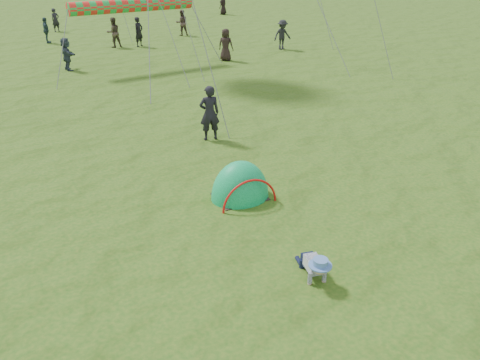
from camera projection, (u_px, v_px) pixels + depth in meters
ground at (331, 239)px, 9.86m from camera, size 140.00×140.00×0.00m
crawling_toddler at (315, 265)px, 8.56m from camera, size 0.76×0.90×0.59m
popup_tent at (240, 197)px, 11.52m from camera, size 1.61×1.38×1.89m
standing_adult at (209, 113)px, 14.61m from camera, size 0.73×0.58×1.75m
crowd_person_1 at (114, 33)px, 28.57m from camera, size 0.86×0.67×1.76m
crowd_person_4 at (226, 45)px, 25.18m from camera, size 0.93×0.97×1.67m
crowd_person_6 at (139, 32)px, 28.78m from camera, size 0.76×0.66×1.76m
crowd_person_7 at (182, 23)px, 32.49m from camera, size 0.96×0.83×1.71m
crowd_person_9 at (282, 35)px, 27.97m from camera, size 1.18×0.77×1.72m
crowd_person_10 at (223, 4)px, 42.93m from camera, size 1.02×0.87×1.76m
crowd_person_11 at (67, 54)px, 23.17m from camera, size 0.50×1.49×1.59m
crowd_person_12 at (56, 20)px, 34.01m from camera, size 0.69×0.56×1.63m
crowd_person_14 at (46, 30)px, 29.89m from camera, size 0.61×1.00×1.59m
rainbow_tube_kite at (133, 5)px, 22.75m from camera, size 6.21×0.64×0.64m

